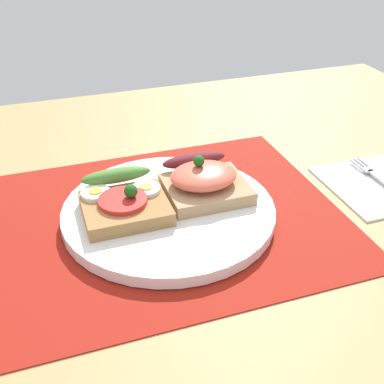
% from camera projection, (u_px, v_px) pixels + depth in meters
% --- Properties ---
extents(ground_plane, '(1.20, 0.90, 0.03)m').
position_uv_depth(ground_plane, '(169.00, 229.00, 0.62)').
color(ground_plane, tan).
extents(placemat, '(0.42, 0.35, 0.00)m').
position_uv_depth(placemat, '(169.00, 217.00, 0.61)').
color(placemat, maroon).
rests_on(placemat, ground_plane).
extents(plate, '(0.26, 0.26, 0.01)m').
position_uv_depth(plate, '(169.00, 212.00, 0.60)').
color(plate, white).
rests_on(plate, placemat).
extents(sandwich_egg_tomato, '(0.10, 0.10, 0.04)m').
position_uv_depth(sandwich_egg_tomato, '(123.00, 200.00, 0.59)').
color(sandwich_egg_tomato, '#A27543').
rests_on(sandwich_egg_tomato, plate).
extents(sandwich_salmon, '(0.10, 0.10, 0.05)m').
position_uv_depth(sandwich_salmon, '(204.00, 180.00, 0.61)').
color(sandwich_salmon, tan).
rests_on(sandwich_salmon, plate).
extents(napkin, '(0.14, 0.14, 0.01)m').
position_uv_depth(napkin, '(378.00, 184.00, 0.67)').
color(napkin, white).
rests_on(napkin, ground_plane).
extents(fork, '(0.02, 0.13, 0.00)m').
position_uv_depth(fork, '(380.00, 179.00, 0.67)').
color(fork, '#B7B7BC').
rests_on(fork, napkin).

